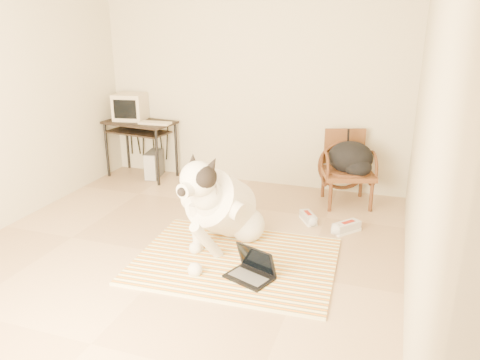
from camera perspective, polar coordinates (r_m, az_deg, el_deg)
The scene contains 14 objects.
floor at distance 4.43m, azimuth -7.66°, elevation -9.12°, with size 4.50×4.50×0.00m, color tan.
wall_back at distance 6.05m, azimuth 1.37°, elevation 12.11°, with size 4.50×4.50×0.00m, color beige.
wall_right at distance 3.56m, azimuth 21.73°, elevation 5.88°, with size 4.50×4.50×0.00m, color beige.
rug at distance 4.29m, azimuth -0.54°, elevation -9.75°, with size 1.83×1.44×0.02m.
dog at distance 4.42m, azimuth -2.32°, elevation -3.27°, with size 0.70×1.41×1.01m.
laptop at distance 4.00m, azimuth 1.47°, elevation -10.89°, with size 0.45×0.39×0.26m.
computer_desk at distance 6.49m, azimuth -12.15°, elevation 6.05°, with size 0.99×0.64×0.78m.
crt_monitor at distance 6.58m, azimuth -13.24°, elevation 8.68°, with size 0.45×0.43×0.35m.
desk_keyboard at distance 6.26m, azimuth -10.34°, elevation 6.85°, with size 0.42×0.15×0.03m, color #C3B399.
pc_tower at distance 6.56m, azimuth -10.45°, elevation 1.89°, with size 0.23×0.41×0.36m.
rattan_chair at distance 5.61m, azimuth 12.89°, elevation 1.44°, with size 0.71×0.70×0.85m.
backpack at distance 5.49m, azimuth 13.46°, elevation 2.49°, with size 0.51×0.44×0.38m.
sneaker_left at distance 5.12m, azimuth 8.31°, elevation -4.59°, with size 0.24×0.29×0.10m.
sneaker_right at distance 4.95m, azimuth 12.85°, elevation -5.68°, with size 0.29×0.32×0.11m.
Camera 1 is at (1.80, -3.48, 2.08)m, focal length 35.00 mm.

